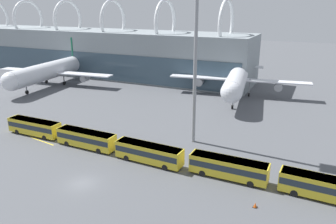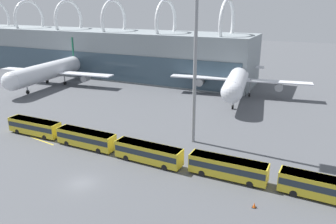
{
  "view_description": "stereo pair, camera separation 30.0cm",
  "coord_description": "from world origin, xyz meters",
  "px_view_note": "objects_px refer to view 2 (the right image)",
  "views": [
    {
      "loc": [
        29.41,
        -33.11,
        24.96
      ],
      "look_at": [
        2.28,
        24.91,
        4.0
      ],
      "focal_mm": 35.0,
      "sensor_mm": 36.0,
      "label": 1
    },
    {
      "loc": [
        29.68,
        -32.98,
        24.96
      ],
      "look_at": [
        2.28,
        24.91,
        4.0
      ],
      "focal_mm": 35.0,
      "sensor_mm": 36.0,
      "label": 2
    }
  ],
  "objects_px": {
    "traffic_cone_0": "(254,205)",
    "shuttle_bus_4": "(325,187)",
    "shuttle_bus_0": "(35,126)",
    "shuttle_bus_1": "(86,138)",
    "shuttle_bus_3": "(228,167)",
    "airliner_at_gate_near": "(53,70)",
    "airliner_at_gate_far": "(238,77)",
    "shuttle_bus_2": "(148,152)",
    "floodlight_mast": "(196,29)"
  },
  "relations": [
    {
      "from": "airliner_at_gate_far",
      "to": "traffic_cone_0",
      "type": "relative_size",
      "value": 56.96
    },
    {
      "from": "shuttle_bus_3",
      "to": "traffic_cone_0",
      "type": "height_order",
      "value": "shuttle_bus_3"
    },
    {
      "from": "shuttle_bus_4",
      "to": "airliner_at_gate_near",
      "type": "bearing_deg",
      "value": 159.01
    },
    {
      "from": "shuttle_bus_1",
      "to": "traffic_cone_0",
      "type": "distance_m",
      "value": 32.34
    },
    {
      "from": "shuttle_bus_0",
      "to": "shuttle_bus_1",
      "type": "xyz_separation_m",
      "value": [
        13.26,
        -0.46,
        0.0
      ]
    },
    {
      "from": "airliner_at_gate_near",
      "to": "floodlight_mast",
      "type": "height_order",
      "value": "floodlight_mast"
    },
    {
      "from": "airliner_at_gate_near",
      "to": "airliner_at_gate_far",
      "type": "height_order",
      "value": "airliner_at_gate_far"
    },
    {
      "from": "shuttle_bus_0",
      "to": "floodlight_mast",
      "type": "bearing_deg",
      "value": 18.87
    },
    {
      "from": "shuttle_bus_1",
      "to": "shuttle_bus_4",
      "type": "xyz_separation_m",
      "value": [
        39.77,
        -0.09,
        0.0
      ]
    },
    {
      "from": "shuttle_bus_2",
      "to": "traffic_cone_0",
      "type": "xyz_separation_m",
      "value": [
        18.5,
        -5.4,
        -1.53
      ]
    },
    {
      "from": "shuttle_bus_0",
      "to": "airliner_at_gate_far",
      "type": "bearing_deg",
      "value": 57.02
    },
    {
      "from": "airliner_at_gate_near",
      "to": "shuttle_bus_1",
      "type": "xyz_separation_m",
      "value": [
        41.78,
        -35.49,
        -3.08
      ]
    },
    {
      "from": "airliner_at_gate_far",
      "to": "shuttle_bus_0",
      "type": "relative_size",
      "value": 3.36
    },
    {
      "from": "shuttle_bus_1",
      "to": "shuttle_bus_2",
      "type": "height_order",
      "value": "same"
    },
    {
      "from": "airliner_at_gate_near",
      "to": "shuttle_bus_4",
      "type": "height_order",
      "value": "airliner_at_gate_near"
    },
    {
      "from": "airliner_at_gate_near",
      "to": "airliner_at_gate_far",
      "type": "xyz_separation_m",
      "value": [
        58.2,
        11.24,
        0.75
      ]
    },
    {
      "from": "floodlight_mast",
      "to": "shuttle_bus_3",
      "type": "bearing_deg",
      "value": -48.17
    },
    {
      "from": "shuttle_bus_2",
      "to": "traffic_cone_0",
      "type": "bearing_deg",
      "value": -14.02
    },
    {
      "from": "airliner_at_gate_near",
      "to": "shuttle_bus_0",
      "type": "distance_m",
      "value": 45.28
    },
    {
      "from": "shuttle_bus_2",
      "to": "shuttle_bus_3",
      "type": "relative_size",
      "value": 1.01
    },
    {
      "from": "shuttle_bus_0",
      "to": "traffic_cone_0",
      "type": "xyz_separation_m",
      "value": [
        45.01,
        -6.38,
        -1.53
      ]
    },
    {
      "from": "airliner_at_gate_near",
      "to": "shuttle_bus_3",
      "type": "distance_m",
      "value": 77.02
    },
    {
      "from": "shuttle_bus_0",
      "to": "shuttle_bus_1",
      "type": "distance_m",
      "value": 13.26
    },
    {
      "from": "floodlight_mast",
      "to": "traffic_cone_0",
      "type": "relative_size",
      "value": 44.97
    },
    {
      "from": "shuttle_bus_0",
      "to": "shuttle_bus_4",
      "type": "height_order",
      "value": "same"
    },
    {
      "from": "shuttle_bus_3",
      "to": "floodlight_mast",
      "type": "xyz_separation_m",
      "value": [
        -9.74,
        10.89,
        19.2
      ]
    },
    {
      "from": "shuttle_bus_1",
      "to": "airliner_at_gate_near",
      "type": "bearing_deg",
      "value": 140.78
    },
    {
      "from": "shuttle_bus_2",
      "to": "traffic_cone_0",
      "type": "height_order",
      "value": "shuttle_bus_2"
    },
    {
      "from": "shuttle_bus_0",
      "to": "airliner_at_gate_near",
      "type": "bearing_deg",
      "value": 128.84
    },
    {
      "from": "shuttle_bus_0",
      "to": "shuttle_bus_2",
      "type": "distance_m",
      "value": 26.53
    },
    {
      "from": "airliner_at_gate_far",
      "to": "shuttle_bus_4",
      "type": "distance_m",
      "value": 52.47
    },
    {
      "from": "airliner_at_gate_near",
      "to": "shuttle_bus_2",
      "type": "xyz_separation_m",
      "value": [
        55.03,
        -36.02,
        -3.08
      ]
    },
    {
      "from": "traffic_cone_0",
      "to": "airliner_at_gate_far",
      "type": "bearing_deg",
      "value": 106.24
    },
    {
      "from": "shuttle_bus_1",
      "to": "shuttle_bus_2",
      "type": "relative_size",
      "value": 1.0
    },
    {
      "from": "airliner_at_gate_near",
      "to": "shuttle_bus_4",
      "type": "bearing_deg",
      "value": 59.58
    },
    {
      "from": "shuttle_bus_2",
      "to": "floodlight_mast",
      "type": "distance_m",
      "value": 22.62
    },
    {
      "from": "shuttle_bus_3",
      "to": "traffic_cone_0",
      "type": "distance_m",
      "value": 8.07
    },
    {
      "from": "traffic_cone_0",
      "to": "airliner_at_gate_near",
      "type": "bearing_deg",
      "value": 150.61
    },
    {
      "from": "airliner_at_gate_far",
      "to": "airliner_at_gate_near",
      "type": "bearing_deg",
      "value": -87.87
    },
    {
      "from": "traffic_cone_0",
      "to": "shuttle_bus_2",
      "type": "bearing_deg",
      "value": 163.72
    },
    {
      "from": "traffic_cone_0",
      "to": "shuttle_bus_4",
      "type": "bearing_deg",
      "value": 36.03
    },
    {
      "from": "shuttle_bus_4",
      "to": "floodlight_mast",
      "type": "bearing_deg",
      "value": 157.04
    },
    {
      "from": "floodlight_mast",
      "to": "traffic_cone_0",
      "type": "bearing_deg",
      "value": -48.31
    },
    {
      "from": "airliner_at_gate_far",
      "to": "shuttle_bus_4",
      "type": "height_order",
      "value": "airliner_at_gate_far"
    },
    {
      "from": "shuttle_bus_3",
      "to": "airliner_at_gate_far",
      "type": "bearing_deg",
      "value": 102.69
    },
    {
      "from": "airliner_at_gate_far",
      "to": "floodlight_mast",
      "type": "relative_size",
      "value": 1.27
    },
    {
      "from": "shuttle_bus_0",
      "to": "shuttle_bus_3",
      "type": "xyz_separation_m",
      "value": [
        39.77,
        -0.44,
        0.0
      ]
    },
    {
      "from": "shuttle_bus_3",
      "to": "airliner_at_gate_near",
      "type": "bearing_deg",
      "value": 153.05
    },
    {
      "from": "shuttle_bus_0",
      "to": "shuttle_bus_2",
      "type": "bearing_deg",
      "value": -2.43
    },
    {
      "from": "airliner_at_gate_near",
      "to": "shuttle_bus_3",
      "type": "height_order",
      "value": "airliner_at_gate_near"
    }
  ]
}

